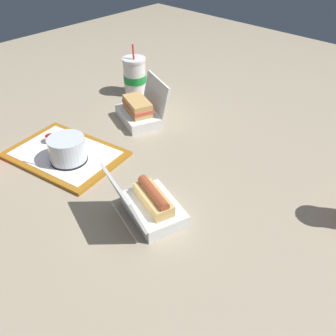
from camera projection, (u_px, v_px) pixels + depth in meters
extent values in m
plane|color=gray|center=(165.00, 177.00, 1.17)|extent=(3.20, 3.20, 0.00)
cube|color=#A56619|center=(65.00, 155.00, 1.26)|extent=(0.41, 0.32, 0.01)
cube|color=white|center=(65.00, 153.00, 1.26)|extent=(0.36, 0.28, 0.00)
cylinder|color=black|center=(69.00, 159.00, 1.22)|extent=(0.12, 0.12, 0.01)
cylinder|color=#512D19|center=(68.00, 151.00, 1.20)|extent=(0.09, 0.09, 0.06)
cylinder|color=silver|center=(67.00, 149.00, 1.20)|extent=(0.12, 0.12, 0.08)
cylinder|color=white|center=(50.00, 139.00, 1.31)|extent=(0.04, 0.04, 0.02)
cylinder|color=#9E140F|center=(50.00, 136.00, 1.30)|extent=(0.03, 0.03, 0.01)
cube|color=white|center=(45.00, 156.00, 1.24)|extent=(0.13, 0.13, 0.00)
cube|color=white|center=(73.00, 136.00, 1.34)|extent=(0.11, 0.01, 0.00)
cube|color=white|center=(154.00, 209.00, 1.02)|extent=(0.21, 0.17, 0.04)
cube|color=white|center=(123.00, 198.00, 0.94)|extent=(0.19, 0.10, 0.12)
cube|color=tan|center=(153.00, 199.00, 1.00)|extent=(0.15, 0.10, 0.03)
cylinder|color=#9E4728|center=(153.00, 193.00, 0.99)|extent=(0.14, 0.07, 0.03)
cylinder|color=yellow|center=(153.00, 190.00, 0.98)|extent=(0.11, 0.04, 0.01)
cube|color=white|center=(138.00, 117.00, 1.44)|extent=(0.22, 0.18, 0.04)
cube|color=white|center=(156.00, 94.00, 1.42)|extent=(0.19, 0.10, 0.12)
cube|color=tan|center=(138.00, 110.00, 1.43)|extent=(0.15, 0.12, 0.02)
cube|color=#D64C38|center=(138.00, 106.00, 1.42)|extent=(0.16, 0.12, 0.01)
cube|color=tan|center=(137.00, 102.00, 1.41)|extent=(0.15, 0.12, 0.02)
cylinder|color=white|center=(135.00, 77.00, 1.62)|extent=(0.09, 0.09, 0.15)
cylinder|color=#198C33|center=(135.00, 78.00, 1.62)|extent=(0.10, 0.10, 0.03)
cylinder|color=white|center=(134.00, 59.00, 1.57)|extent=(0.10, 0.10, 0.01)
cylinder|color=red|center=(133.00, 52.00, 1.54)|extent=(0.02, 0.01, 0.06)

